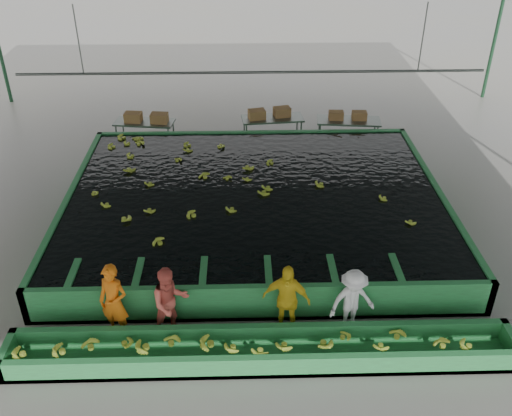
{
  "coord_description": "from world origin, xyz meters",
  "views": [
    {
      "loc": [
        -0.33,
        -11.63,
        8.46
      ],
      "look_at": [
        0.0,
        0.5,
        1.0
      ],
      "focal_mm": 40.0,
      "sensor_mm": 36.0,
      "label": 1
    }
  ],
  "objects_px": {
    "worker_d": "(352,302)",
    "box_stack_right": "(347,119)",
    "worker_c": "(286,300)",
    "packing_table_right": "(347,133)",
    "box_stack_left": "(147,122)",
    "worker_a": "(114,302)",
    "flotation_tank": "(255,206)",
    "packing_table_mid": "(272,130)",
    "sorting_trough": "(262,350)",
    "packing_table_left": "(146,134)",
    "box_stack_mid": "(269,117)",
    "worker_b": "(170,302)"
  },
  "relations": [
    {
      "from": "worker_d",
      "to": "box_stack_right",
      "type": "distance_m",
      "value": 9.09
    },
    {
      "from": "worker_c",
      "to": "packing_table_right",
      "type": "distance_m",
      "value": 9.36
    },
    {
      "from": "worker_d",
      "to": "box_stack_left",
      "type": "bearing_deg",
      "value": 106.67
    },
    {
      "from": "worker_a",
      "to": "worker_d",
      "type": "xyz_separation_m",
      "value": [
        4.82,
        -0.0,
        -0.11
      ]
    },
    {
      "from": "worker_d",
      "to": "box_stack_left",
      "type": "xyz_separation_m",
      "value": [
        -5.39,
        9.09,
        0.15
      ]
    },
    {
      "from": "worker_c",
      "to": "flotation_tank",
      "type": "bearing_deg",
      "value": 110.68
    },
    {
      "from": "packing_table_mid",
      "to": "packing_table_right",
      "type": "distance_m",
      "value": 2.57
    },
    {
      "from": "sorting_trough",
      "to": "box_stack_right",
      "type": "bearing_deg",
      "value": 71.7
    },
    {
      "from": "worker_a",
      "to": "packing_table_left",
      "type": "bearing_deg",
      "value": 114.44
    },
    {
      "from": "worker_a",
      "to": "box_stack_mid",
      "type": "distance_m",
      "value": 9.94
    },
    {
      "from": "worker_c",
      "to": "box_stack_left",
      "type": "distance_m",
      "value": 9.95
    },
    {
      "from": "flotation_tank",
      "to": "packing_table_right",
      "type": "distance_m",
      "value": 5.68
    },
    {
      "from": "sorting_trough",
      "to": "worker_b",
      "type": "height_order",
      "value": "worker_b"
    },
    {
      "from": "worker_b",
      "to": "box_stack_right",
      "type": "xyz_separation_m",
      "value": [
        5.06,
        8.99,
        0.14
      ]
    },
    {
      "from": "worker_d",
      "to": "box_stack_mid",
      "type": "relative_size",
      "value": 1.05
    },
    {
      "from": "packing_table_mid",
      "to": "packing_table_right",
      "type": "relative_size",
      "value": 0.98
    },
    {
      "from": "box_stack_left",
      "to": "worker_c",
      "type": "bearing_deg",
      "value": -66.02
    },
    {
      "from": "worker_b",
      "to": "box_stack_left",
      "type": "xyz_separation_m",
      "value": [
        -1.69,
        9.09,
        0.08
      ]
    },
    {
      "from": "worker_c",
      "to": "box_stack_right",
      "type": "distance_m",
      "value": 9.39
    },
    {
      "from": "sorting_trough",
      "to": "worker_d",
      "type": "distance_m",
      "value": 2.1
    },
    {
      "from": "flotation_tank",
      "to": "worker_d",
      "type": "distance_m",
      "value": 4.7
    },
    {
      "from": "worker_d",
      "to": "packing_table_mid",
      "type": "bearing_deg",
      "value": 83.07
    },
    {
      "from": "worker_d",
      "to": "packing_table_left",
      "type": "xyz_separation_m",
      "value": [
        -5.48,
        9.14,
        -0.3
      ]
    },
    {
      "from": "packing_table_right",
      "to": "box_stack_right",
      "type": "height_order",
      "value": "box_stack_right"
    },
    {
      "from": "flotation_tank",
      "to": "box_stack_right",
      "type": "relative_size",
      "value": 7.9
    },
    {
      "from": "packing_table_left",
      "to": "box_stack_right",
      "type": "distance_m",
      "value": 6.87
    },
    {
      "from": "box_stack_left",
      "to": "worker_b",
      "type": "bearing_deg",
      "value": -79.45
    },
    {
      "from": "worker_b",
      "to": "packing_table_right",
      "type": "xyz_separation_m",
      "value": [
        5.1,
        8.94,
        -0.34
      ]
    },
    {
      "from": "packing_table_left",
      "to": "packing_table_mid",
      "type": "height_order",
      "value": "packing_table_mid"
    },
    {
      "from": "worker_c",
      "to": "worker_b",
      "type": "bearing_deg",
      "value": -166.27
    },
    {
      "from": "sorting_trough",
      "to": "packing_table_left",
      "type": "distance_m",
      "value": 10.57
    },
    {
      "from": "worker_a",
      "to": "box_stack_mid",
      "type": "xyz_separation_m",
      "value": [
        3.57,
        9.27,
        0.08
      ]
    },
    {
      "from": "flotation_tank",
      "to": "worker_d",
      "type": "relative_size",
      "value": 6.62
    },
    {
      "from": "worker_c",
      "to": "box_stack_right",
      "type": "height_order",
      "value": "worker_c"
    },
    {
      "from": "packing_table_mid",
      "to": "box_stack_mid",
      "type": "distance_m",
      "value": 0.48
    },
    {
      "from": "sorting_trough",
      "to": "packing_table_right",
      "type": "height_order",
      "value": "packing_table_right"
    },
    {
      "from": "packing_table_right",
      "to": "box_stack_right",
      "type": "bearing_deg",
      "value": 128.92
    },
    {
      "from": "flotation_tank",
      "to": "worker_c",
      "type": "distance_m",
      "value": 4.35
    },
    {
      "from": "worker_d",
      "to": "packing_table_mid",
      "type": "xyz_separation_m",
      "value": [
        -1.15,
        9.25,
        -0.28
      ]
    },
    {
      "from": "worker_a",
      "to": "box_stack_left",
      "type": "bearing_deg",
      "value": 113.9
    },
    {
      "from": "worker_d",
      "to": "box_stack_mid",
      "type": "height_order",
      "value": "worker_d"
    },
    {
      "from": "box_stack_mid",
      "to": "worker_a",
      "type": "bearing_deg",
      "value": -111.06
    },
    {
      "from": "packing_table_left",
      "to": "packing_table_right",
      "type": "bearing_deg",
      "value": -1.61
    },
    {
      "from": "box_stack_left",
      "to": "box_stack_mid",
      "type": "bearing_deg",
      "value": 2.5
    },
    {
      "from": "flotation_tank",
      "to": "packing_table_left",
      "type": "bearing_deg",
      "value": 126.73
    },
    {
      "from": "flotation_tank",
      "to": "worker_b",
      "type": "height_order",
      "value": "worker_b"
    },
    {
      "from": "sorting_trough",
      "to": "packing_table_right",
      "type": "xyz_separation_m",
      "value": [
        3.27,
        9.74,
        0.23
      ]
    },
    {
      "from": "worker_d",
      "to": "worker_b",
      "type": "bearing_deg",
      "value": 165.99
    },
    {
      "from": "worker_b",
      "to": "box_stack_mid",
      "type": "distance_m",
      "value": 9.59
    },
    {
      "from": "worker_c",
      "to": "packing_table_left",
      "type": "distance_m",
      "value": 10.04
    }
  ]
}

